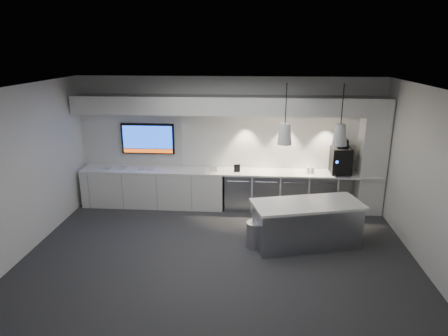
# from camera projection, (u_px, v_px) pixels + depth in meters

# --- Properties ---
(floor) EXTENTS (7.00, 7.00, 0.00)m
(floor) POSITION_uv_depth(u_px,v_px,m) (219.00, 252.00, 7.34)
(floor) COLOR #2F2F32
(floor) RESTS_ON ground
(ceiling) EXTENTS (7.00, 7.00, 0.00)m
(ceiling) POSITION_uv_depth(u_px,v_px,m) (219.00, 87.00, 6.46)
(ceiling) COLOR black
(ceiling) RESTS_ON wall_back
(wall_back) EXTENTS (7.00, 0.00, 7.00)m
(wall_back) POSITION_uv_depth(u_px,v_px,m) (229.00, 142.00, 9.28)
(wall_back) COLOR white
(wall_back) RESTS_ON floor
(wall_front) EXTENTS (7.00, 0.00, 7.00)m
(wall_front) POSITION_uv_depth(u_px,v_px,m) (200.00, 243.00, 4.51)
(wall_front) COLOR white
(wall_front) RESTS_ON floor
(wall_left) EXTENTS (0.00, 7.00, 7.00)m
(wall_left) POSITION_uv_depth(u_px,v_px,m) (25.00, 170.00, 7.16)
(wall_left) COLOR white
(wall_left) RESTS_ON floor
(wall_right) EXTENTS (0.00, 7.00, 7.00)m
(wall_right) POSITION_uv_depth(u_px,v_px,m) (428.00, 180.00, 6.64)
(wall_right) COLOR white
(wall_right) RESTS_ON floor
(back_counter) EXTENTS (6.80, 0.65, 0.04)m
(back_counter) POSITION_uv_depth(u_px,v_px,m) (228.00, 172.00, 9.15)
(back_counter) COLOR white
(back_counter) RESTS_ON left_base_cabinets
(left_base_cabinets) EXTENTS (3.30, 0.63, 0.86)m
(left_base_cabinets) POSITION_uv_depth(u_px,v_px,m) (154.00, 188.00, 9.41)
(left_base_cabinets) COLOR white
(left_base_cabinets) RESTS_ON floor
(fridge_unit_a) EXTENTS (0.60, 0.61, 0.85)m
(fridge_unit_a) POSITION_uv_depth(u_px,v_px,m) (238.00, 190.00, 9.27)
(fridge_unit_a) COLOR #92949A
(fridge_unit_a) RESTS_ON floor
(fridge_unit_b) EXTENTS (0.60, 0.61, 0.85)m
(fridge_unit_b) POSITION_uv_depth(u_px,v_px,m) (266.00, 191.00, 9.22)
(fridge_unit_b) COLOR #92949A
(fridge_unit_b) RESTS_ON floor
(fridge_unit_c) EXTENTS (0.60, 0.61, 0.85)m
(fridge_unit_c) POSITION_uv_depth(u_px,v_px,m) (293.00, 192.00, 9.17)
(fridge_unit_c) COLOR #92949A
(fridge_unit_c) RESTS_ON floor
(fridge_unit_d) EXTENTS (0.60, 0.61, 0.85)m
(fridge_unit_d) POSITION_uv_depth(u_px,v_px,m) (321.00, 193.00, 9.13)
(fridge_unit_d) COLOR #92949A
(fridge_unit_d) RESTS_ON floor
(backsplash) EXTENTS (4.60, 0.03, 1.30)m
(backsplash) POSITION_uv_depth(u_px,v_px,m) (281.00, 141.00, 9.16)
(backsplash) COLOR white
(backsplash) RESTS_ON wall_back
(soffit) EXTENTS (6.90, 0.60, 0.40)m
(soffit) POSITION_uv_depth(u_px,v_px,m) (228.00, 105.00, 8.73)
(soffit) COLOR white
(soffit) RESTS_ON wall_back
(column) EXTENTS (0.55, 0.55, 2.60)m
(column) POSITION_uv_depth(u_px,v_px,m) (372.00, 156.00, 8.82)
(column) COLOR white
(column) RESTS_ON floor
(wall_tv) EXTENTS (1.25, 0.07, 0.72)m
(wall_tv) POSITION_uv_depth(u_px,v_px,m) (148.00, 139.00, 9.36)
(wall_tv) COLOR black
(wall_tv) RESTS_ON wall_back
(island) EXTENTS (2.17, 1.35, 0.85)m
(island) POSITION_uv_depth(u_px,v_px,m) (306.00, 224.00, 7.51)
(island) COLOR #92949A
(island) RESTS_ON floor
(bin) EXTENTS (0.46, 0.46, 0.49)m
(bin) POSITION_uv_depth(u_px,v_px,m) (255.00, 234.00, 7.50)
(bin) COLOR #92949A
(bin) RESTS_ON floor
(coffee_machine) EXTENTS (0.43, 0.60, 0.78)m
(coffee_machine) POSITION_uv_depth(u_px,v_px,m) (341.00, 159.00, 8.89)
(coffee_machine) COLOR black
(coffee_machine) RESTS_ON back_counter
(sign_black) EXTENTS (0.14, 0.05, 0.18)m
(sign_black) POSITION_uv_depth(u_px,v_px,m) (237.00, 168.00, 9.03)
(sign_black) COLOR black
(sign_black) RESTS_ON back_counter
(sign_white) EXTENTS (0.18, 0.07, 0.14)m
(sign_white) POSITION_uv_depth(u_px,v_px,m) (213.00, 169.00, 9.03)
(sign_white) COLOR white
(sign_white) RESTS_ON back_counter
(cup_cluster) EXTENTS (0.17, 0.17, 0.14)m
(cup_cluster) POSITION_uv_depth(u_px,v_px,m) (310.00, 170.00, 8.97)
(cup_cluster) COLOR white
(cup_cluster) RESTS_ON back_counter
(tray_a) EXTENTS (0.17, 0.17, 0.02)m
(tray_a) POSITION_uv_depth(u_px,v_px,m) (107.00, 168.00, 9.31)
(tray_a) COLOR #BDBDBD
(tray_a) RESTS_ON back_counter
(tray_b) EXTENTS (0.17, 0.17, 0.02)m
(tray_b) POSITION_uv_depth(u_px,v_px,m) (123.00, 168.00, 9.32)
(tray_b) COLOR #BDBDBD
(tray_b) RESTS_ON back_counter
(tray_c) EXTENTS (0.16, 0.16, 0.02)m
(tray_c) POSITION_uv_depth(u_px,v_px,m) (142.00, 168.00, 9.28)
(tray_c) COLOR #BDBDBD
(tray_c) RESTS_ON back_counter
(tray_d) EXTENTS (0.17, 0.17, 0.02)m
(tray_d) POSITION_uv_depth(u_px,v_px,m) (151.00, 169.00, 9.24)
(tray_d) COLOR #BDBDBD
(tray_d) RESTS_ON back_counter
(pendant_left) EXTENTS (0.26, 0.26, 1.07)m
(pendant_left) POSITION_uv_depth(u_px,v_px,m) (285.00, 134.00, 7.04)
(pendant_left) COLOR white
(pendant_left) RESTS_ON ceiling
(pendant_right) EXTENTS (0.26, 0.26, 1.07)m
(pendant_right) POSITION_uv_depth(u_px,v_px,m) (340.00, 135.00, 6.97)
(pendant_right) COLOR white
(pendant_right) RESTS_ON ceiling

